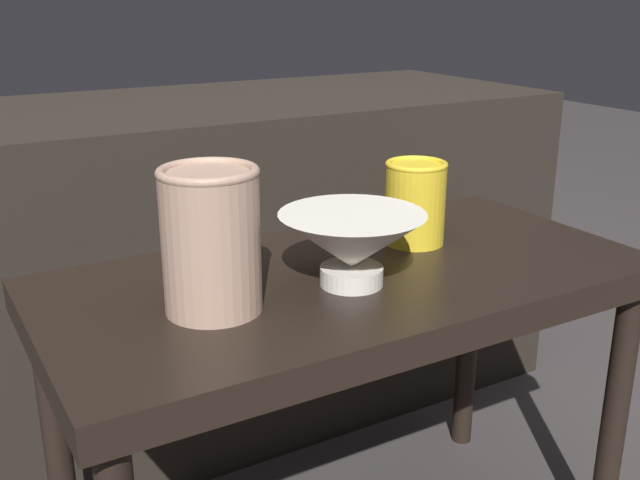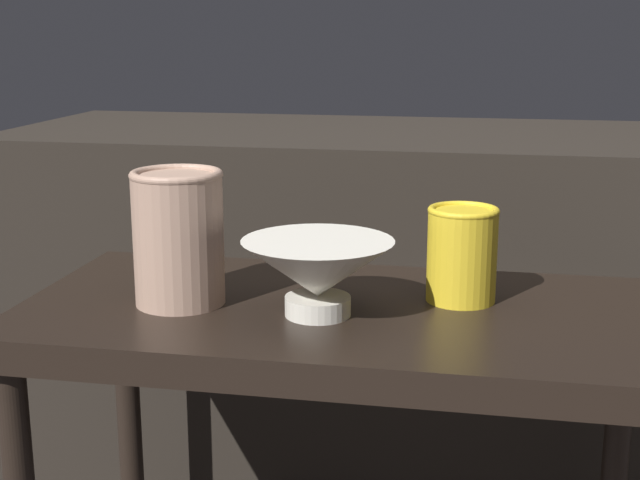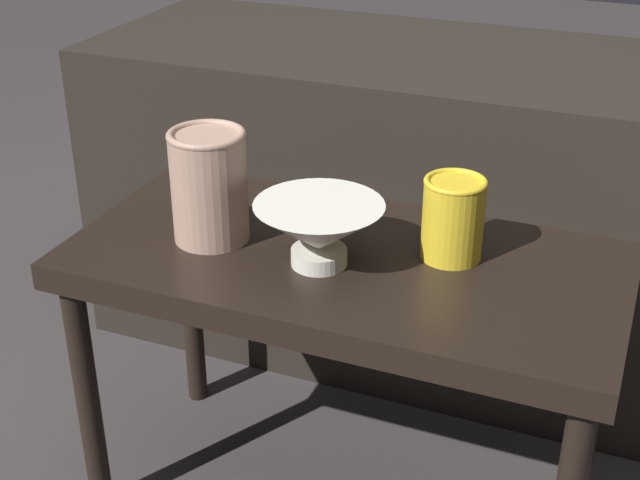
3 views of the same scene
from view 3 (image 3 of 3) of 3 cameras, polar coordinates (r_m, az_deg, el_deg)
The scene contains 5 objects.
table at distance 1.29m, azimuth 1.58°, elevation -3.06°, with size 0.79×0.39×0.46m.
couch_backdrop at distance 1.78m, azimuth 7.61°, elevation 2.20°, with size 1.35×0.50×0.61m.
bowl at distance 1.21m, azimuth -0.06°, elevation 0.71°, with size 0.18×0.18×0.09m.
vase_textured_left at distance 1.28m, azimuth -7.10°, elevation 3.56°, with size 0.11×0.11×0.17m.
vase_colorful_right at distance 1.24m, azimuth 8.52°, elevation 1.45°, with size 0.09×0.09×0.12m.
Camera 3 is at (0.39, -1.04, 1.06)m, focal length 50.00 mm.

